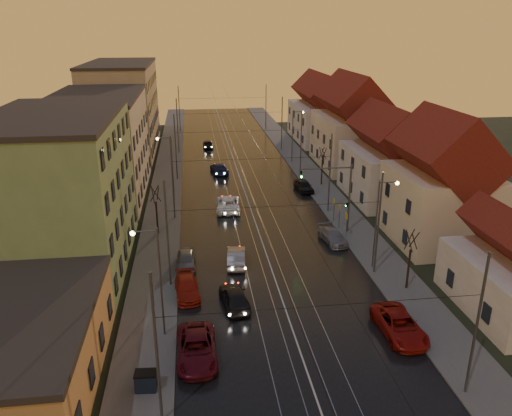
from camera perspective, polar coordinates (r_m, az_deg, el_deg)
name	(u,v)px	position (r m, az deg, el deg)	size (l,w,h in m)	color
ground	(297,343)	(34.60, 4.71, -15.16)	(160.00, 160.00, 0.00)	black
road	(239,175)	(70.70, -1.96, 3.76)	(16.00, 120.00, 0.04)	black
sidewalk_left	(167,177)	(70.50, -10.09, 3.46)	(4.00, 120.00, 0.15)	#4C4C4C
sidewalk_right	(308,172)	(72.28, 5.97, 4.08)	(4.00, 120.00, 0.15)	#4C4C4C
tram_rail_0	(223,176)	(70.53, -3.74, 3.72)	(0.06, 120.00, 0.03)	gray
tram_rail_1	(234,175)	(70.63, -2.58, 3.77)	(0.06, 120.00, 0.03)	gray
tram_rail_2	(244,175)	(70.77, -1.34, 3.82)	(0.06, 120.00, 0.03)	gray
tram_rail_3	(254,174)	(70.93, -0.19, 3.86)	(0.06, 120.00, 0.03)	gray
apartment_left_0	(6,354)	(33.02, -26.71, -14.73)	(10.00, 14.00, 4.50)	tan
apartment_left_1	(61,195)	(45.07, -21.37, 1.35)	(10.00, 18.00, 13.00)	#658454
apartment_left_2	(100,147)	(64.08, -17.36, 6.66)	(10.00, 20.00, 12.00)	tan
apartment_left_3	(123,108)	(87.23, -14.94, 10.95)	(10.00, 24.00, 14.00)	#917F5D
house_right_1	(441,188)	(50.64, 20.43, 2.21)	(8.67, 10.20, 10.80)	beige
house_right_2	(389,161)	(62.16, 14.97, 5.20)	(9.18, 12.24, 9.20)	beige
house_right_3	(351,128)	(75.64, 10.85, 9.01)	(9.18, 14.28, 11.50)	beige
house_right_4	(321,113)	(92.77, 7.40, 10.74)	(9.18, 16.32, 10.00)	beige
catenary_pole_l_0	(157,352)	(26.61, -11.29, -15.82)	(0.16, 0.16, 9.00)	#595B60
catenary_pole_r_0	(477,327)	(30.43, 23.89, -12.31)	(0.16, 0.16, 9.00)	#595B60
catenary_pole_l_1	(167,235)	(39.74, -10.08, -3.07)	(0.16, 0.16, 9.00)	#595B60
catenary_pole_r_1	(378,224)	(42.39, 13.80, -1.84)	(0.16, 0.16, 9.00)	#595B60
catenary_pole_l_2	(173,180)	(53.85, -9.50, 3.19)	(0.16, 0.16, 9.00)	#595B60
catenary_pole_r_2	(330,174)	(55.84, 8.44, 3.86)	(0.16, 0.16, 9.00)	#595B60
catenary_pole_l_3	(176,148)	(68.35, -9.17, 6.83)	(0.16, 0.16, 9.00)	#595B60
catenary_pole_r_3	(301,144)	(69.93, 5.17, 7.30)	(0.16, 0.16, 9.00)	#595B60
catenary_pole_l_4	(178,127)	(83.02, -8.95, 9.18)	(0.16, 0.16, 9.00)	#595B60
catenary_pole_r_4	(282,124)	(84.32, 2.97, 9.57)	(0.16, 0.16, 9.00)	#595B60
catenary_pole_l_5	(179,109)	(100.76, -8.76, 11.10)	(0.16, 0.16, 9.00)	#595B60
catenary_pole_r_5	(266,107)	(101.83, 1.14, 11.42)	(0.16, 0.16, 9.00)	#595B60
street_lamp_0	(155,272)	(33.28, -11.43, -7.21)	(1.75, 0.32, 8.00)	#595B60
street_lamp_1	(380,216)	(43.30, 14.01, -0.84)	(1.75, 0.32, 8.00)	#595B60
street_lamp_2	(169,162)	(59.54, -9.86, 5.19)	(1.75, 0.32, 8.00)	#595B60
street_lamp_3	(295,131)	(76.64, 4.42, 8.75)	(1.75, 0.32, 8.00)	#595B60
traffic_light_mast	(340,190)	(50.15, 9.59, 2.03)	(5.30, 0.32, 7.20)	#595B60
bare_tree_0	(157,211)	(50.79, -11.29, -0.37)	(1.09, 1.09, 5.11)	black
bare_tree_1	(409,261)	(41.28, 17.12, -5.85)	(1.09, 1.09, 5.11)	black
bare_tree_2	(322,167)	(66.13, 7.56, 4.66)	(1.09, 1.09, 5.11)	black
driving_car_0	(234,297)	(38.04, -2.48, -10.15)	(1.84, 4.57, 1.56)	black
driving_car_1	(236,257)	(44.24, -2.26, -5.62)	(1.54, 4.42, 1.46)	gray
driving_car_2	(228,204)	(57.12, -3.21, 0.51)	(2.62, 5.68, 1.58)	white
driving_car_3	(219,168)	(71.67, -4.21, 4.55)	(2.08, 5.11, 1.48)	#151E41
driving_car_4	(208,144)	(86.97, -5.50, 7.28)	(1.69, 4.20, 1.43)	black
parked_left_1	(197,348)	(32.98, -6.80, -15.62)	(2.50, 5.41, 1.50)	#560E1B
parked_left_2	(187,288)	(39.88, -7.89, -9.01)	(1.83, 4.49, 1.30)	#A41F10
parked_left_3	(186,260)	(44.28, -7.99, -5.86)	(1.61, 4.01, 1.37)	gray
parked_right_0	(399,325)	(36.25, 16.07, -12.74)	(2.49, 5.39, 1.50)	maroon
parked_right_1	(333,236)	(49.26, 8.76, -3.17)	(1.82, 4.48, 1.30)	gray
parked_right_2	(304,186)	(63.87, 5.47, 2.54)	(1.72, 4.29, 1.46)	black
dumpster	(146,382)	(31.01, -12.46, -18.80)	(1.20, 0.80, 1.10)	black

